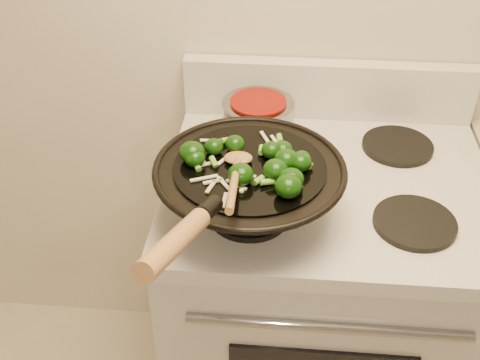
{
  "coord_description": "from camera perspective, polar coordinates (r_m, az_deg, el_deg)",
  "views": [
    {
      "loc": [
        -0.25,
        0.01,
        1.78
      ],
      "look_at": [
        -0.34,
        1.0,
        1.03
      ],
      "focal_mm": 45.0,
      "sensor_mm": 36.0,
      "label": 1
    }
  ],
  "objects": [
    {
      "name": "stove",
      "position": [
        1.76,
        7.08,
        -11.66
      ],
      "size": [
        0.78,
        0.67,
        1.08
      ],
      "color": "silver",
      "rests_on": "ground"
    },
    {
      "name": "wok",
      "position": [
        1.28,
        0.83,
        -0.74
      ],
      "size": [
        0.41,
        0.66,
        0.28
      ],
      "color": "black",
      "rests_on": "stove"
    },
    {
      "name": "stirfry",
      "position": [
        1.23,
        1.81,
        1.62
      ],
      "size": [
        0.28,
        0.28,
        0.05
      ],
      "color": "black",
      "rests_on": "wok"
    },
    {
      "name": "wooden_spoon",
      "position": [
        1.19,
        -0.38,
        0.82
      ],
      "size": [
        0.06,
        0.27,
        0.08
      ],
      "color": "#9C6D3D",
      "rests_on": "wok"
    },
    {
      "name": "saucepan",
      "position": [
        1.54,
        1.73,
        5.71
      ],
      "size": [
        0.18,
        0.29,
        0.11
      ],
      "color": "gray",
      "rests_on": "stove"
    }
  ]
}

